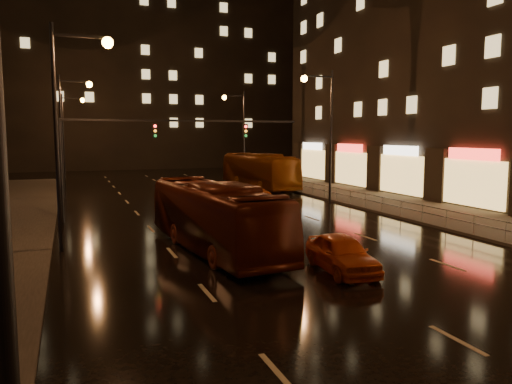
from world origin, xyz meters
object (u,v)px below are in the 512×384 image
bus_curb (259,171)px  taxi_far (263,199)px  taxi_near (342,253)px  bus_red (215,217)px

bus_curb → taxi_far: bearing=-113.2°
bus_curb → taxi_near: bus_curb is taller
bus_curb → taxi_near: 29.80m
taxi_far → bus_curb: bearing=74.9°
bus_red → taxi_far: 14.00m
bus_red → taxi_near: bus_red is taller
bus_red → taxi_far: bearing=54.0°
bus_curb → taxi_far: 12.41m
taxi_far → bus_red: bearing=-116.1°
taxi_far → taxi_near: bearing=-97.1°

